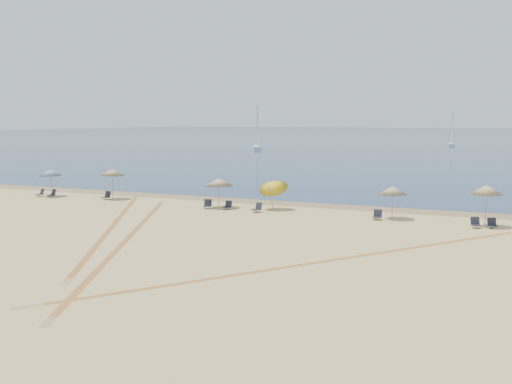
% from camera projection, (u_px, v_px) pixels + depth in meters
% --- Properties ---
extents(ground, '(160.00, 160.00, 0.00)m').
position_uv_depth(ground, '(67.00, 277.00, 24.50)').
color(ground, tan).
rests_on(ground, ground).
extents(ocean, '(500.00, 500.00, 0.00)m').
position_uv_depth(ocean, '(462.00, 136.00, 229.46)').
color(ocean, '#0C2151').
rests_on(ocean, ground).
extents(wet_sand, '(500.00, 500.00, 0.00)m').
position_uv_depth(wet_sand, '(276.00, 202.00, 46.36)').
color(wet_sand, olive).
rests_on(wet_sand, ground).
extents(umbrella_0, '(1.91, 1.91, 2.37)m').
position_uv_depth(umbrella_0, '(50.00, 173.00, 49.89)').
color(umbrella_0, gray).
rests_on(umbrella_0, ground).
extents(umbrella_1, '(2.02, 2.04, 2.54)m').
position_uv_depth(umbrella_1, '(112.00, 172.00, 48.23)').
color(umbrella_1, gray).
rests_on(umbrella_1, ground).
extents(umbrella_2, '(2.20, 2.20, 2.25)m').
position_uv_depth(umbrella_2, '(219.00, 182.00, 43.51)').
color(umbrella_2, gray).
rests_on(umbrella_2, ground).
extents(umbrella_3, '(2.14, 2.16, 2.53)m').
position_uv_depth(umbrella_3, '(273.00, 185.00, 42.57)').
color(umbrella_3, gray).
rests_on(umbrella_3, ground).
extents(umbrella_4, '(1.89, 1.89, 2.23)m').
position_uv_depth(umbrella_4, '(393.00, 190.00, 38.71)').
color(umbrella_4, gray).
rests_on(umbrella_4, ground).
extents(umbrella_5, '(1.86, 1.89, 2.63)m').
position_uv_depth(umbrella_5, '(487.00, 189.00, 35.91)').
color(umbrella_5, gray).
rests_on(umbrella_5, ground).
extents(chair_0, '(0.74, 0.79, 0.65)m').
position_uv_depth(chair_0, '(41.00, 193.00, 49.98)').
color(chair_0, black).
rests_on(chair_0, ground).
extents(chair_1, '(0.77, 0.83, 0.68)m').
position_uv_depth(chair_1, '(52.00, 194.00, 49.45)').
color(chair_1, black).
rests_on(chair_1, ground).
extents(chair_2, '(0.64, 0.72, 0.67)m').
position_uv_depth(chair_2, '(107.00, 196.00, 48.11)').
color(chair_2, black).
rests_on(chair_2, ground).
extents(chair_3, '(0.75, 0.81, 0.67)m').
position_uv_depth(chair_3, '(208.00, 204.00, 43.24)').
color(chair_3, black).
rests_on(chair_3, ground).
extents(chair_4, '(0.55, 0.64, 0.63)m').
position_uv_depth(chair_4, '(228.00, 206.00, 42.83)').
color(chair_4, black).
rests_on(chair_4, ground).
extents(chair_5, '(0.77, 0.82, 0.68)m').
position_uv_depth(chair_5, '(257.00, 208.00, 41.54)').
color(chair_5, black).
rests_on(chair_5, ground).
extents(chair_6, '(0.58, 0.67, 0.66)m').
position_uv_depth(chair_6, '(378.00, 215.00, 38.46)').
color(chair_6, black).
rests_on(chair_6, ground).
extents(chair_7, '(0.72, 0.78, 0.65)m').
position_uv_depth(chair_7, '(476.00, 223.00, 35.60)').
color(chair_7, black).
rests_on(chair_7, ground).
extents(chair_8, '(0.65, 0.72, 0.63)m').
position_uv_depth(chair_8, '(492.00, 224.00, 35.46)').
color(chair_8, black).
rests_on(chair_8, ground).
extents(sailboat_0, '(4.13, 6.40, 9.41)m').
position_uv_depth(sailboat_0, '(258.00, 136.00, 127.10)').
color(sailboat_0, white).
rests_on(sailboat_0, ocean).
extents(sailboat_1, '(2.10, 5.55, 8.06)m').
position_uv_depth(sailboat_1, '(452.00, 136.00, 141.97)').
color(sailboat_1, white).
rests_on(sailboat_1, ocean).
extents(tire_tracks, '(55.12, 43.60, 0.00)m').
position_uv_depth(tire_tracks, '(184.00, 237.00, 32.77)').
color(tire_tracks, tan).
rests_on(tire_tracks, ground).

